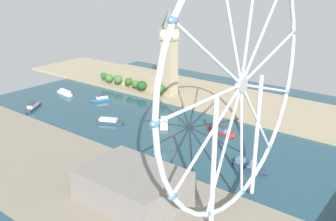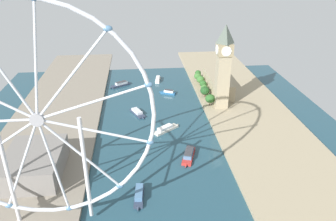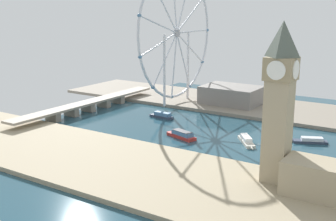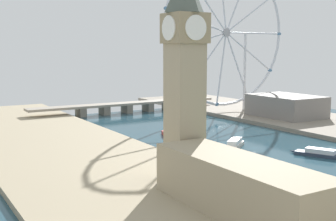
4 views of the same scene
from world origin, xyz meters
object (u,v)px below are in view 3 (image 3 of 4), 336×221
ferris_wheel (177,34)px  tour_boat_5 (310,140)px  riverside_hall (232,95)px  tour_boat_0 (162,115)px  river_bridge (88,104)px  tour_boat_4 (246,140)px  tour_boat_3 (181,135)px  clock_tower (279,101)px

ferris_wheel → tour_boat_5: ferris_wheel is taller
riverside_hall → tour_boat_0: (-77.86, 32.64, -9.46)m
river_bridge → tour_boat_0: 75.90m
tour_boat_4 → tour_boat_5: tour_boat_4 is taller
ferris_wheel → tour_boat_3: size_ratio=4.35×
clock_tower → tour_boat_3: 114.34m
tour_boat_3 → tour_boat_5: bearing=-137.1°
tour_boat_0 → tour_boat_3: 63.29m
riverside_hall → tour_boat_3: size_ratio=1.83×
tour_boat_0 → tour_boat_3: size_ratio=0.87×
tour_boat_3 → riverside_hall: bearing=-65.9°
river_bridge → tour_boat_0: river_bridge is taller
tour_boat_4 → tour_boat_5: 47.75m
river_bridge → tour_boat_4: river_bridge is taller
riverside_hall → tour_boat_5: riverside_hall is taller
clock_tower → river_bridge: 229.22m
tour_boat_3 → tour_boat_4: (14.61, -47.50, -0.34)m
ferris_wheel → tour_boat_4: ferris_wheel is taller
riverside_hall → tour_boat_5: (-78.62, -101.26, -10.00)m
river_bridge → tour_boat_5: size_ratio=6.54×
river_bridge → tour_boat_4: (-10.33, -168.25, -4.74)m
ferris_wheel → tour_boat_5: bearing=-109.6°
riverside_hall → ferris_wheel: bearing=116.5°
tour_boat_3 → tour_boat_5: size_ratio=1.11×
ferris_wheel → riverside_hall: size_ratio=2.38×
ferris_wheel → tour_boat_3: ferris_wheel is taller
tour_boat_5 → tour_boat_4: bearing=9.5°
clock_tower → tour_boat_4: bearing=34.7°
clock_tower → riverside_hall: (169.65, 106.27, -37.43)m
clock_tower → ferris_wheel: ferris_wheel is taller
clock_tower → tour_boat_3: (49.43, 91.89, -46.78)m
river_bridge → tour_boat_4: 168.63m
riverside_hall → tour_boat_3: (-120.22, -14.38, -9.34)m
riverside_hall → river_bridge: riverside_hall is taller
clock_tower → riverside_hall: bearing=32.1°
clock_tower → tour_boat_3: bearing=61.7°
riverside_hall → tour_boat_0: bearing=157.3°
clock_tower → river_bridge: (74.37, 212.64, -42.37)m
clock_tower → tour_boat_5: (91.03, 5.00, -47.43)m
tour_boat_4 → clock_tower: bearing=-3.1°
ferris_wheel → riverside_hall: ferris_wheel is taller
clock_tower → tour_boat_0: bearing=56.5°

